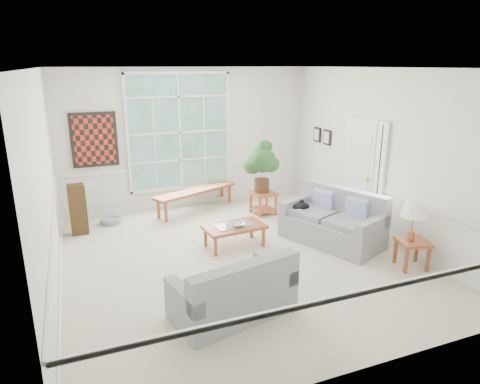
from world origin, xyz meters
name	(u,v)px	position (x,y,z in m)	size (l,w,h in m)	color
floor	(239,257)	(0.00, 0.00, -0.01)	(5.50, 6.00, 0.01)	beige
ceiling	(239,68)	(0.00, 0.00, 3.00)	(5.50, 6.00, 0.02)	white
wall_back	(188,138)	(0.00, 3.00, 1.50)	(5.50, 0.02, 3.00)	silver
wall_front	(357,239)	(0.00, -3.00, 1.50)	(5.50, 0.02, 3.00)	silver
wall_left	(46,186)	(-2.75, 0.00, 1.50)	(0.02, 6.00, 3.00)	silver
wall_right	(382,155)	(2.75, 0.00, 1.50)	(0.02, 6.00, 3.00)	silver
window_back	(180,132)	(-0.20, 2.96, 1.65)	(2.30, 0.08, 2.40)	white
entry_door	(358,172)	(2.71, 0.60, 1.05)	(0.08, 0.90, 2.10)	white
door_sidelight	(380,175)	(2.71, -0.03, 1.15)	(0.08, 0.26, 1.90)	white
wall_art	(94,140)	(-1.95, 2.95, 1.60)	(0.90, 0.06, 1.10)	maroon
wall_frame_near	(327,137)	(2.71, 1.75, 1.55)	(0.04, 0.26, 0.32)	black
wall_frame_far	(317,135)	(2.71, 2.15, 1.55)	(0.04, 0.26, 0.32)	black
loveseat_right	(332,218)	(1.74, -0.05, 0.47)	(0.89, 1.73, 0.94)	gray
loveseat_front	(232,285)	(-0.69, -1.54, 0.41)	(1.50, 0.78, 0.81)	gray
coffee_table	(234,236)	(0.08, 0.42, 0.19)	(1.04, 0.57, 0.39)	brown
pewter_bowl	(238,225)	(0.12, 0.36, 0.42)	(0.29, 0.29, 0.07)	#939498
window_bench	(196,200)	(-0.01, 2.53, 0.23)	(1.97, 0.38, 0.46)	brown
end_table	(263,203)	(1.25, 1.77, 0.24)	(0.48, 0.48, 0.48)	brown
houseplant	(262,166)	(1.22, 1.82, 1.03)	(0.64, 0.64, 1.09)	#254D21
side_table	(412,254)	(2.36, -1.34, 0.23)	(0.44, 0.44, 0.45)	brown
table_lamp	(413,220)	(2.33, -1.32, 0.79)	(0.39, 0.39, 0.68)	silver
pet_bed	(111,220)	(-1.81, 2.38, 0.06)	(0.41, 0.41, 0.12)	gray
floor_speaker	(78,209)	(-2.40, 2.04, 0.48)	(0.30, 0.23, 0.96)	#372411
cat	(301,206)	(1.42, 0.48, 0.55)	(0.33, 0.23, 0.15)	black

